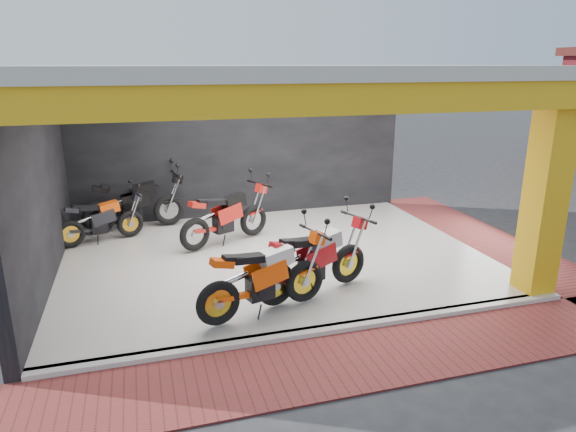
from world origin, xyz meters
The scene contains 16 objects.
ground centered at (0.00, 0.00, 0.00)m, with size 80.00×80.00×0.00m, color #2D2D30.
showroom_floor centered at (0.00, 2.00, 0.05)m, with size 8.00×6.00×0.10m, color silver.
showroom_ceiling centered at (0.00, 2.00, 3.60)m, with size 8.40×6.40×0.20m, color beige.
back_wall centered at (0.00, 5.10, 1.75)m, with size 8.20×0.20×3.50m, color black.
left_wall centered at (-4.10, 2.00, 1.75)m, with size 0.20×6.20×3.50m, color black.
corner_column centered at (3.75, -0.75, 1.75)m, with size 0.50×0.50×3.50m, color gold.
header_beam_front centered at (0.00, -1.00, 3.30)m, with size 8.40×0.30×0.40m, color gold.
header_beam_right centered at (4.00, 2.00, 3.30)m, with size 0.30×6.40×0.40m, color gold.
floor_kerb centered at (0.00, -1.02, 0.05)m, with size 8.00×0.20×0.10m, color silver.
paver_front centered at (0.00, -1.80, 0.01)m, with size 9.00×1.40×0.03m, color maroon.
paver_right centered at (4.80, 2.00, 0.01)m, with size 1.40×7.00×0.03m, color maroon.
moto_hero centered at (-0.09, -0.17, 0.79)m, with size 2.25×0.83×1.38m, color #FF500A, non-canonical shape.
moto_row_a centered at (0.85, 0.31, 0.80)m, with size 2.28×0.85×1.40m, color #B01218, non-canonical shape.
moto_row_b centered at (-0.14, 3.24, 0.79)m, with size 2.26×0.84×1.38m, color red, non-canonical shape.
moto_row_c centered at (-2.70, 3.94, 0.68)m, with size 1.90×0.70×1.16m, color black, non-canonical shape.
moto_row_d centered at (-1.84, 4.55, 0.82)m, with size 2.37×0.88×1.45m, color black, non-canonical shape.
Camera 1 is at (-2.43, -7.18, 3.73)m, focal length 32.00 mm.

